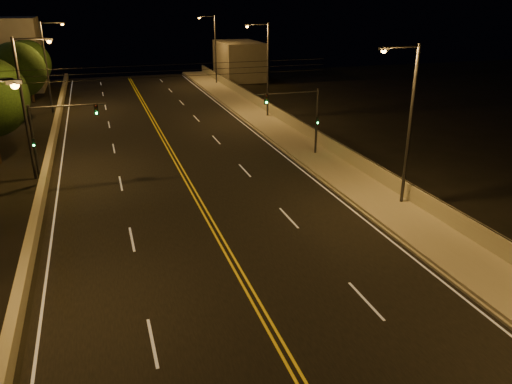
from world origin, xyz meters
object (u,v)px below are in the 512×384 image
object	(u,v)px
streetlight_5	(27,101)
traffic_signal_right	(304,114)
traffic_signal_left	(50,133)
streetlight_2	(265,65)
tree_2	(17,70)
streetlight_1	(407,118)
streetlight_3	(214,46)
tree_3	(27,63)
streetlight_6	(48,62)

from	to	relation	value
streetlight_5	traffic_signal_right	bearing A→B (deg)	-3.50
traffic_signal_left	streetlight_2	bearing A→B (deg)	34.96
tree_2	traffic_signal_left	bearing A→B (deg)	-79.47
streetlight_2	traffic_signal_left	size ratio (longest dim) A/B	1.77
streetlight_1	streetlight_3	distance (m)	48.34
streetlight_3	traffic_signal_left	bearing A→B (deg)	-118.58
streetlight_5	tree_2	world-z (taller)	streetlight_5
streetlight_5	tree_3	distance (m)	30.20
streetlight_6	tree_3	world-z (taller)	streetlight_6
streetlight_1	streetlight_3	size ratio (longest dim) A/B	1.00
streetlight_6	tree_3	distance (m)	7.66
streetlight_3	streetlight_5	bearing A→B (deg)	-120.82
streetlight_5	tree_3	bearing A→B (deg)	95.49
traffic_signal_left	streetlight_5	bearing A→B (deg)	134.82
streetlight_3	tree_2	size ratio (longest dim) A/B	1.24
streetlight_2	traffic_signal_left	xyz separation A→B (m)	(-20.26, -14.17, -2.04)
streetlight_5	tree_3	xyz separation A→B (m)	(-2.89, 30.05, -0.88)
streetlight_6	traffic_signal_right	xyz separation A→B (m)	(19.86, -24.23, -2.04)
streetlight_2	streetlight_5	bearing A→B (deg)	-148.90
streetlight_5	tree_2	xyz separation A→B (m)	(-3.06, 21.70, -0.64)
tree_3	tree_2	bearing A→B (deg)	-91.15
streetlight_2	tree_3	size ratio (longest dim) A/B	1.31
traffic_signal_left	tree_3	distance (m)	31.55
streetlight_1	traffic_signal_left	size ratio (longest dim) A/B	1.77
streetlight_1	tree_2	world-z (taller)	streetlight_1
streetlight_5	tree_3	world-z (taller)	streetlight_5
tree_3	streetlight_5	bearing A→B (deg)	-84.51
streetlight_6	tree_2	world-z (taller)	streetlight_6
streetlight_6	streetlight_3	bearing A→B (deg)	31.15
streetlight_3	streetlight_5	size ratio (longest dim) A/B	1.00
streetlight_1	streetlight_3	bearing A→B (deg)	90.00
tree_2	traffic_signal_right	bearing A→B (deg)	-44.99
streetlight_6	tree_3	bearing A→B (deg)	112.31
traffic_signal_right	streetlight_3	bearing A→B (deg)	87.53
streetlight_3	streetlight_1	bearing A→B (deg)	-90.00
tree_3	streetlight_1	bearing A→B (deg)	-60.12
streetlight_2	traffic_signal_left	bearing A→B (deg)	-145.04
streetlight_3	traffic_signal_right	xyz separation A→B (m)	(-1.61, -37.21, -2.04)
streetlight_5	tree_2	size ratio (longest dim) A/B	1.24
streetlight_2	tree_2	distance (m)	26.05
streetlight_3	tree_2	xyz separation A→B (m)	(-24.53, -14.29, -0.64)
tree_2	streetlight_3	bearing A→B (deg)	30.23
streetlight_5	traffic_signal_right	size ratio (longest dim) A/B	1.77
traffic_signal_left	tree_3	size ratio (longest dim) A/B	0.74
tree_2	tree_3	bearing A→B (deg)	88.85
streetlight_1	streetlight_6	bearing A→B (deg)	121.26
streetlight_6	traffic_signal_right	distance (m)	31.40
traffic_signal_right	tree_2	size ratio (longest dim) A/B	0.70
streetlight_3	tree_3	xyz separation A→B (m)	(-24.36, -5.94, -0.88)
streetlight_3	tree_3	size ratio (longest dim) A/B	1.31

